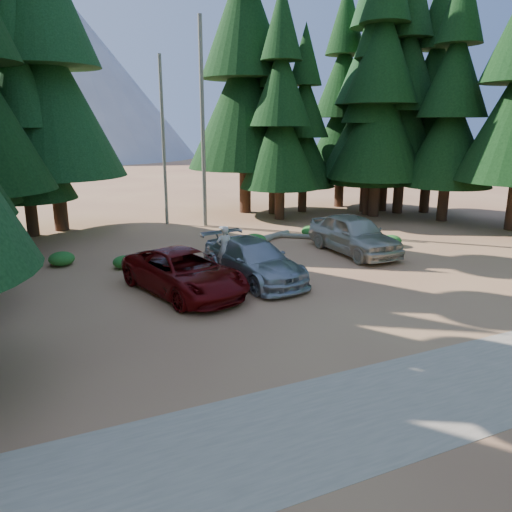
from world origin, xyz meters
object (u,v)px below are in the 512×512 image
object	(u,v)px
silver_minivan_center	(253,260)
log_mid	(306,237)
frisbee_player	(224,248)
log_right	(257,240)
silver_minivan_right	(354,234)
log_left	(245,246)
red_pickup	(184,272)

from	to	relation	value
silver_minivan_center	log_mid	world-z (taller)	silver_minivan_center
frisbee_player	log_right	size ratio (longest dim) A/B	0.35
silver_minivan_center	silver_minivan_right	xyz separation A→B (m)	(6.17, 1.88, 0.13)
frisbee_player	log_left	xyz separation A→B (m)	(2.70, 4.14, -1.10)
log_mid	log_right	xyz separation A→B (m)	(-2.90, 0.15, 0.04)
silver_minivan_center	log_right	world-z (taller)	silver_minivan_center
log_right	silver_minivan_center	bearing A→B (deg)	-139.48
silver_minivan_center	log_right	distance (m)	6.32
log_left	log_mid	size ratio (longest dim) A/B	1.37
silver_minivan_right	log_mid	xyz separation A→B (m)	(-0.51, 3.61, -0.81)
frisbee_player	log_right	bearing A→B (deg)	-129.37
silver_minivan_center	silver_minivan_right	distance (m)	6.45
red_pickup	log_right	size ratio (longest dim) A/B	1.11
red_pickup	frisbee_player	bearing A→B (deg)	13.37
frisbee_player	red_pickup	bearing A→B (deg)	25.91
red_pickup	log_left	distance (m)	7.05
frisbee_player	log_left	bearing A→B (deg)	-125.49
log_right	log_left	bearing A→B (deg)	-165.35
log_right	frisbee_player	bearing A→B (deg)	-150.38
silver_minivan_right	frisbee_player	size ratio (longest dim) A/B	3.04
frisbee_player	log_right	world-z (taller)	frisbee_player
frisbee_player	log_mid	world-z (taller)	frisbee_player
silver_minivan_center	log_left	world-z (taller)	silver_minivan_center
silver_minivan_center	silver_minivan_right	bearing A→B (deg)	8.86
red_pickup	log_left	bearing A→B (deg)	33.04
frisbee_player	log_left	world-z (taller)	frisbee_player
silver_minivan_center	log_right	xyz separation A→B (m)	(2.76, 5.64, -0.64)
red_pickup	silver_minivan_right	world-z (taller)	silver_minivan_right
silver_minivan_right	log_right	size ratio (longest dim) A/B	1.07
silver_minivan_right	frisbee_player	bearing A→B (deg)	-170.80
log_left	log_right	distance (m)	1.29
red_pickup	frisbee_player	world-z (taller)	frisbee_player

